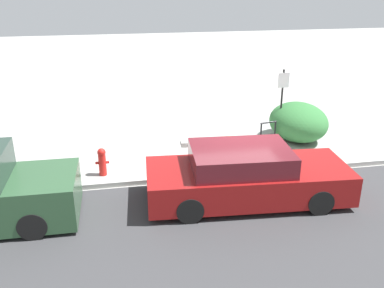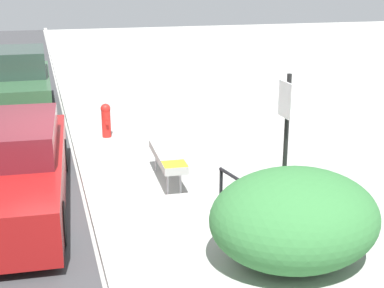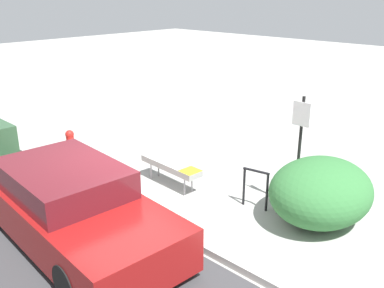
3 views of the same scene
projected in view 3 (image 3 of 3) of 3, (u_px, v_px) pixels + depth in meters
The scene contains 8 objects.
ground_plane at pixel (140, 215), 8.32m from camera, with size 60.00×60.00×0.00m, color #9E9E99.
curb at pixel (140, 212), 8.30m from camera, with size 60.00×0.20×0.13m.
bench at pixel (171, 166), 9.46m from camera, with size 1.65×0.47×0.55m.
bike_rack at pixel (256, 185), 8.45m from camera, with size 0.55×0.15×0.83m.
sign_post at pixel (300, 143), 8.13m from camera, with size 0.36×0.08×2.30m.
fire_hydrant at pixel (70, 143), 11.01m from camera, with size 0.36×0.22×0.77m.
shrub_hedge at pixel (321, 191), 7.94m from camera, with size 1.81×2.14×1.22m.
parked_car_near at pixel (70, 205), 7.40m from camera, with size 4.82×2.13×1.33m.
Camera 3 is at (5.82, -4.60, 4.14)m, focal length 40.00 mm.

